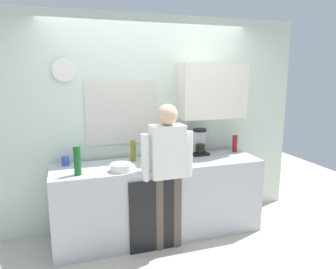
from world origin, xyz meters
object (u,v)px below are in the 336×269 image
object	(u,v)px
bottle_green_wine	(77,161)
person_at_sink	(167,165)
bottle_amber_beer	(176,148)
mixing_bowl	(121,167)
bottle_red_vinegar	(235,144)
coffee_maker	(199,143)
cup_blue_mug	(65,161)
bottle_olive_oil	(133,151)
bottle_dark_sauce	(168,152)
storage_canister	(174,158)
cup_terracotta_mug	(180,158)

from	to	relation	value
bottle_green_wine	person_at_sink	world-z (taller)	person_at_sink
bottle_amber_beer	mixing_bowl	bearing A→B (deg)	-154.21
bottle_red_vinegar	person_at_sink	size ratio (longest dim) A/B	0.14
bottle_green_wine	bottle_amber_beer	distance (m)	1.23
coffee_maker	person_at_sink	world-z (taller)	person_at_sink
coffee_maker	cup_blue_mug	distance (m)	1.62
coffee_maker	bottle_olive_oil	size ratio (longest dim) A/B	1.32
bottle_dark_sauce	storage_canister	size ratio (longest dim) A/B	1.06
bottle_red_vinegar	bottle_amber_beer	bearing A→B (deg)	179.08
cup_terracotta_mug	coffee_maker	bearing A→B (deg)	38.15
bottle_red_vinegar	cup_terracotta_mug	size ratio (longest dim) A/B	2.39
bottle_amber_beer	cup_terracotta_mug	bearing A→B (deg)	-97.48
bottle_olive_oil	person_at_sink	xyz separation A→B (m)	(0.27, -0.46, -0.07)
bottle_red_vinegar	cup_blue_mug	bearing A→B (deg)	178.67
bottle_olive_oil	mixing_bowl	size ratio (longest dim) A/B	1.14
bottle_dark_sauce	cup_terracotta_mug	bearing A→B (deg)	-58.86
bottle_red_vinegar	mixing_bowl	size ratio (longest dim) A/B	1.00
storage_canister	cup_terracotta_mug	bearing A→B (deg)	44.04
bottle_amber_beer	cup_terracotta_mug	xyz separation A→B (m)	(-0.03, -0.24, -0.07)
bottle_green_wine	person_at_sink	size ratio (longest dim) A/B	0.19
storage_canister	person_at_sink	size ratio (longest dim) A/B	0.11
bottle_amber_beer	person_at_sink	bearing A→B (deg)	-119.06
coffee_maker	bottle_dark_sauce	world-z (taller)	coffee_maker
bottle_red_vinegar	person_at_sink	distance (m)	1.18
bottle_amber_beer	cup_blue_mug	xyz separation A→B (m)	(-1.30, 0.04, -0.07)
bottle_dark_sauce	mixing_bowl	xyz separation A→B (m)	(-0.62, -0.27, -0.05)
bottle_dark_sauce	bottle_amber_beer	distance (m)	0.15
storage_canister	person_at_sink	bearing A→B (deg)	-132.93
bottle_green_wine	bottle_red_vinegar	size ratio (longest dim) A/B	1.36
bottle_dark_sauce	bottle_red_vinegar	xyz separation A→B (m)	(0.94, 0.07, 0.02)
bottle_amber_beer	storage_canister	world-z (taller)	bottle_amber_beer
bottle_amber_beer	mixing_bowl	size ratio (longest dim) A/B	1.05
bottle_green_wine	person_at_sink	distance (m)	0.93
bottle_red_vinegar	cup_terracotta_mug	distance (m)	0.88
cup_blue_mug	storage_canister	xyz separation A→B (m)	(1.15, -0.39, 0.04)
cup_blue_mug	person_at_sink	world-z (taller)	person_at_sink
coffee_maker	bottle_red_vinegar	distance (m)	0.50
bottle_olive_oil	cup_terracotta_mug	bearing A→B (deg)	-22.88
bottle_olive_oil	mixing_bowl	xyz separation A→B (m)	(-0.20, -0.33, -0.08)
cup_blue_mug	bottle_red_vinegar	bearing A→B (deg)	-1.33
cup_blue_mug	coffee_maker	bearing A→B (deg)	-0.16
bottle_olive_oil	bottle_dark_sauce	distance (m)	0.42
person_at_sink	bottle_olive_oil	bearing A→B (deg)	125.13
coffee_maker	person_at_sink	xyz separation A→B (m)	(-0.59, -0.52, -0.09)
cup_terracotta_mug	cup_blue_mug	bearing A→B (deg)	167.62
coffee_maker	bottle_dark_sauce	distance (m)	0.46
bottle_dark_sauce	cup_terracotta_mug	xyz separation A→B (m)	(0.09, -0.16, -0.04)
bottle_dark_sauce	storage_canister	world-z (taller)	bottle_dark_sauce
storage_canister	person_at_sink	world-z (taller)	person_at_sink
cup_terracotta_mug	person_at_sink	xyz separation A→B (m)	(-0.24, -0.24, 0.01)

